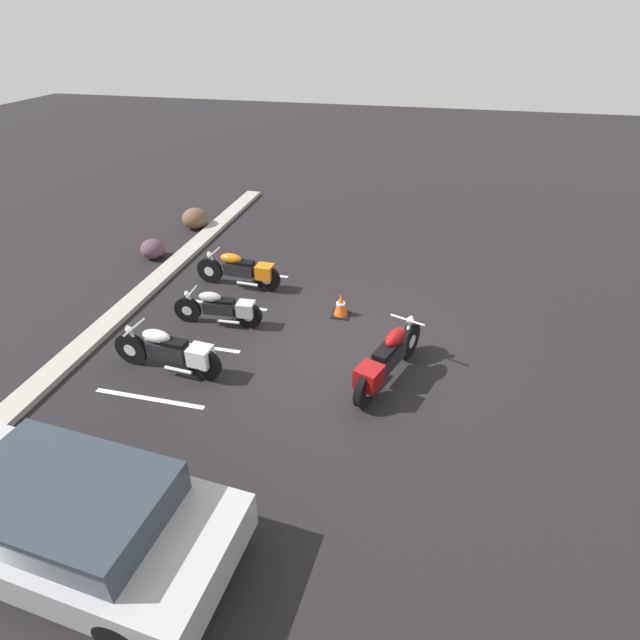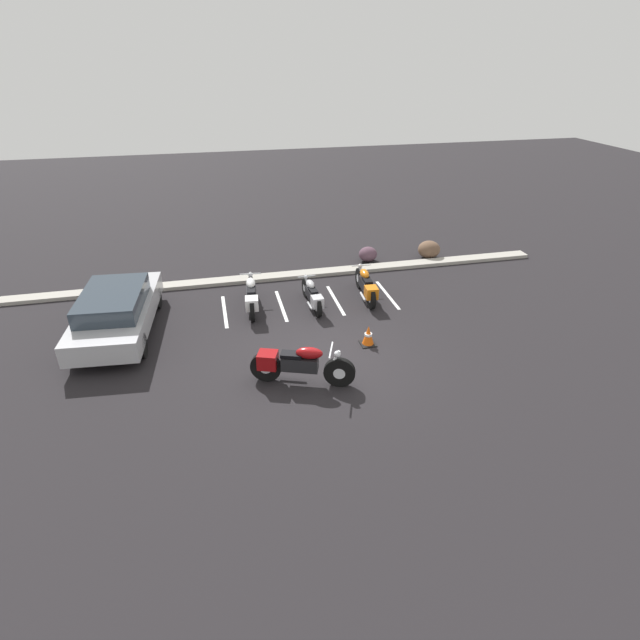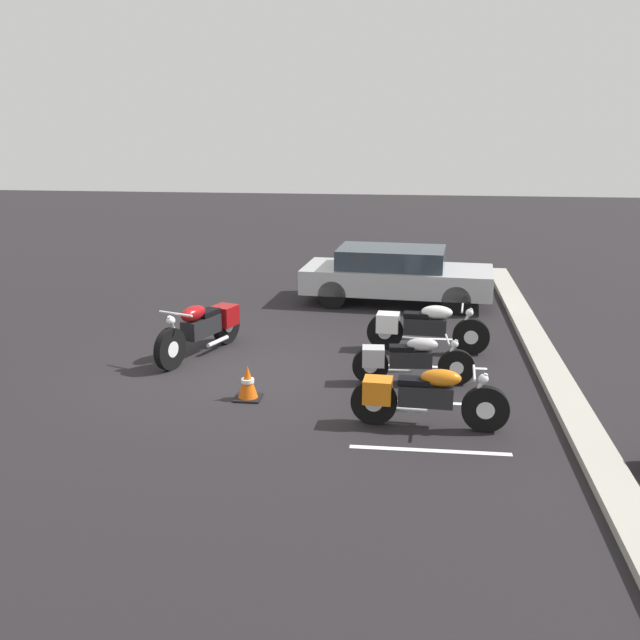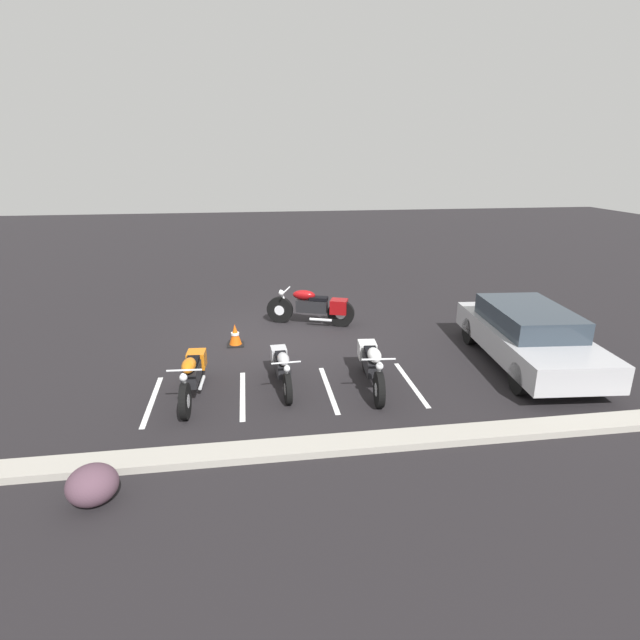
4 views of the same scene
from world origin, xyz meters
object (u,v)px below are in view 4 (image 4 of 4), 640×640
(motorcycle_maroon_featured, at_px, (314,307))
(landscape_rock_1, at_px, (92,485))
(car_silver, at_px, (529,335))
(traffic_cone, at_px, (235,335))
(parked_bike_0, at_px, (372,364))
(parked_bike_1, at_px, (282,366))
(parked_bike_2, at_px, (192,374))

(motorcycle_maroon_featured, bearing_deg, landscape_rock_1, 80.47)
(car_silver, distance_m, traffic_cone, 6.78)
(parked_bike_0, bearing_deg, motorcycle_maroon_featured, -166.05)
(parked_bike_1, xyz_separation_m, landscape_rock_1, (2.77, 3.22, -0.15))
(motorcycle_maroon_featured, xyz_separation_m, parked_bike_2, (2.89, 3.89, -0.05))
(parked_bike_0, bearing_deg, parked_bike_1, -93.06)
(parked_bike_2, bearing_deg, parked_bike_1, 100.05)
(motorcycle_maroon_featured, xyz_separation_m, landscape_rock_1, (3.93, 6.90, -0.24))
(parked_bike_1, bearing_deg, parked_bike_0, 78.89)
(motorcycle_maroon_featured, bearing_deg, car_silver, 161.98)
(motorcycle_maroon_featured, relative_size, parked_bike_0, 1.04)
(parked_bike_2, bearing_deg, traffic_cone, 167.10)
(car_silver, bearing_deg, traffic_cone, -103.53)
(landscape_rock_1, bearing_deg, parked_bike_2, -108.89)
(car_silver, xyz_separation_m, landscape_rock_1, (8.23, 3.53, -0.41))
(parked_bike_0, relative_size, landscape_rock_1, 3.31)
(landscape_rock_1, bearing_deg, parked_bike_1, -130.73)
(parked_bike_0, height_order, parked_bike_1, parked_bike_0)
(motorcycle_maroon_featured, height_order, parked_bike_1, motorcycle_maroon_featured)
(motorcycle_maroon_featured, distance_m, parked_bike_2, 4.85)
(motorcycle_maroon_featured, xyz_separation_m, car_silver, (-4.30, 3.37, 0.17))
(parked_bike_0, distance_m, parked_bike_2, 3.52)
(parked_bike_0, bearing_deg, car_silver, 103.52)
(landscape_rock_1, bearing_deg, car_silver, -156.79)
(parked_bike_0, bearing_deg, traffic_cone, -129.11)
(car_silver, bearing_deg, motorcycle_maroon_featured, -123.51)
(parked_bike_2, height_order, traffic_cone, parked_bike_2)
(motorcycle_maroon_featured, bearing_deg, traffic_cone, 50.84)
(parked_bike_1, xyz_separation_m, parked_bike_2, (1.74, 0.20, 0.05))
(car_silver, distance_m, landscape_rock_1, 8.96)
(parked_bike_0, distance_m, car_silver, 3.72)
(parked_bike_0, distance_m, landscape_rock_1, 5.44)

